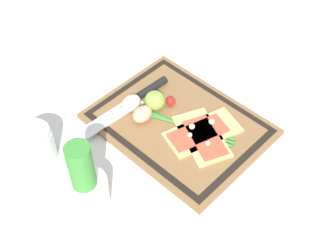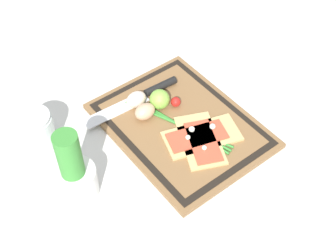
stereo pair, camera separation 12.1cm
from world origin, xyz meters
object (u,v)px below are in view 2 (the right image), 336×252
object	(u,v)px
lime	(160,99)
sauce_jar	(36,132)
knife	(147,94)
pizza_slice_far	(200,140)
pizza_slice_near	(201,136)
egg_pink	(136,99)
cherry_tomato_red	(176,102)
herb_pot	(74,174)
egg_brown	(145,111)

from	to	relation	value
lime	sauce_jar	bearing A→B (deg)	72.47
knife	pizza_slice_far	bearing A→B (deg)	-177.24
knife	lime	size ratio (longest dim) A/B	5.29
pizza_slice_near	egg_pink	world-z (taller)	egg_pink
pizza_slice_near	sauce_jar	distance (m)	0.42
pizza_slice_near	lime	world-z (taller)	lime
pizza_slice_near	cherry_tomato_red	distance (m)	0.13
egg_pink	herb_pot	xyz separation A→B (m)	(-0.14, 0.27, 0.03)
cherry_tomato_red	herb_pot	distance (m)	0.36
pizza_slice_near	cherry_tomato_red	size ratio (longest dim) A/B	7.72
sauce_jar	egg_pink	bearing A→B (deg)	-102.00
pizza_slice_far	herb_pot	bearing A→B (deg)	77.54
pizza_slice_near	sauce_jar	size ratio (longest dim) A/B	2.16
pizza_slice_far	sauce_jar	size ratio (longest dim) A/B	2.04
herb_pot	sauce_jar	size ratio (longest dim) A/B	2.03
knife	herb_pot	bearing A→B (deg)	115.46
egg_pink	lime	distance (m)	0.06
pizza_slice_near	egg_pink	distance (m)	0.21
pizza_slice_near	lime	bearing A→B (deg)	6.08
pizza_slice_far	egg_pink	world-z (taller)	egg_pink
knife	sauce_jar	size ratio (longest dim) A/B	2.93
herb_pot	sauce_jar	distance (m)	0.20
pizza_slice_near	egg_pink	size ratio (longest dim) A/B	3.67
egg_pink	lime	size ratio (longest dim) A/B	1.07
sauce_jar	knife	bearing A→B (deg)	-98.23
egg_brown	cherry_tomato_red	size ratio (longest dim) A/B	2.11
egg_pink	herb_pot	size ratio (longest dim) A/B	0.29
cherry_tomato_red	sauce_jar	size ratio (longest dim) A/B	0.28
knife	cherry_tomato_red	world-z (taller)	cherry_tomato_red
pizza_slice_far	herb_pot	xyz separation A→B (m)	(0.07, 0.32, 0.05)
pizza_slice_far	knife	world-z (taller)	pizza_slice_far
egg_pink	cherry_tomato_red	size ratio (longest dim) A/B	2.11
pizza_slice_near	cherry_tomato_red	xyz separation A→B (m)	(0.13, -0.02, 0.01)
pizza_slice_far	egg_pink	size ratio (longest dim) A/B	3.45
egg_pink	lime	world-z (taller)	lime
herb_pot	egg_brown	bearing A→B (deg)	-71.89
egg_pink	herb_pot	bearing A→B (deg)	116.89
knife	egg_brown	xyz separation A→B (m)	(-0.06, 0.05, 0.01)
pizza_slice_far	knife	bearing A→B (deg)	2.76
pizza_slice_near	cherry_tomato_red	bearing A→B (deg)	-8.82
pizza_slice_near	lime	distance (m)	0.16
pizza_slice_near	egg_brown	distance (m)	0.16
lime	cherry_tomato_red	size ratio (longest dim) A/B	1.98
lime	egg_pink	bearing A→B (deg)	47.77
knife	egg_brown	distance (m)	0.08
knife	sauce_jar	distance (m)	0.32
egg_brown	egg_pink	distance (m)	0.05
sauce_jar	pizza_slice_near	bearing A→B (deg)	-127.27
lime	cherry_tomato_red	world-z (taller)	lime
lime	pizza_slice_near	bearing A→B (deg)	-173.92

